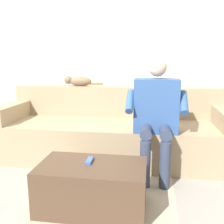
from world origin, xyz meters
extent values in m
plane|color=gray|center=(0.00, 0.60, 0.00)|extent=(8.00, 8.00, 0.00)
cube|color=beige|center=(0.00, -0.67, 1.31)|extent=(5.10, 0.06, 2.62)
cube|color=#9E896B|center=(0.00, 0.00, 0.22)|extent=(2.29, 0.69, 0.44)
cube|color=#9E896B|center=(0.00, -0.42, 0.41)|extent=(2.67, 0.15, 0.83)
cube|color=#9E896B|center=(1.24, 0.00, 0.32)|extent=(0.19, 0.69, 0.64)
cube|color=#4C3828|center=(0.00, 0.99, 0.18)|extent=(0.84, 0.49, 0.37)
cube|color=#335693|center=(-0.49, 0.22, 0.71)|extent=(0.44, 0.25, 0.54)
sphere|color=beige|center=(-0.49, 0.22, 1.09)|extent=(0.18, 0.18, 0.18)
cylinder|color=#333D56|center=(-0.58, 0.40, 0.50)|extent=(0.11, 0.35, 0.11)
cylinder|color=#333D56|center=(-0.40, 0.40, 0.50)|extent=(0.11, 0.35, 0.11)
cylinder|color=#333D56|center=(-0.58, 0.57, 0.22)|extent=(0.10, 0.10, 0.44)
cylinder|color=#333D56|center=(-0.40, 0.57, 0.22)|extent=(0.10, 0.10, 0.44)
cylinder|color=#335693|center=(-0.75, 0.30, 0.76)|extent=(0.08, 0.27, 0.22)
cylinder|color=#335693|center=(-0.23, 0.30, 0.76)|extent=(0.08, 0.27, 0.22)
ellipsoid|color=#756047|center=(0.47, -0.42, 0.89)|extent=(0.29, 0.12, 0.12)
sphere|color=#756047|center=(0.64, -0.42, 0.91)|extent=(0.10, 0.10, 0.10)
cone|color=#756047|center=(0.63, -0.45, 0.95)|extent=(0.04, 0.04, 0.03)
cone|color=#756047|center=(0.63, -0.40, 0.95)|extent=(0.04, 0.04, 0.03)
cylinder|color=#756047|center=(0.27, -0.42, 0.87)|extent=(0.18, 0.03, 0.03)
cube|color=#3860B7|center=(0.03, 0.94, 0.38)|extent=(0.04, 0.13, 0.02)
cube|color=#B7AD93|center=(0.00, 0.87, 0.00)|extent=(1.34, 1.63, 0.01)
camera|label=1|loc=(-0.44, 2.84, 1.17)|focal=41.75mm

